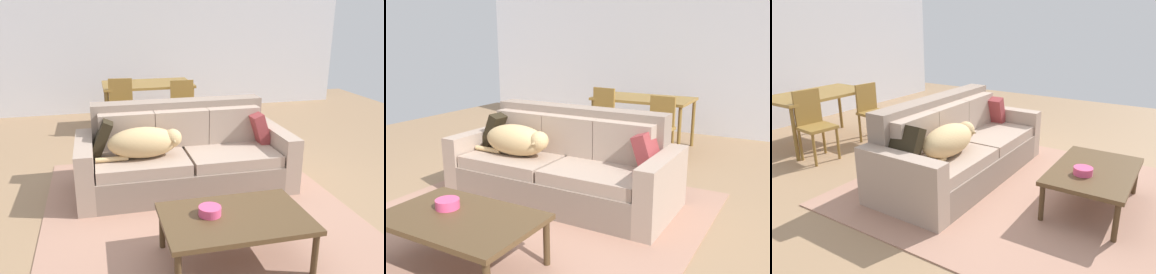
# 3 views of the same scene
# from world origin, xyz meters

# --- Properties ---
(ground_plane) EXTENTS (10.00, 10.00, 0.00)m
(ground_plane) POSITION_xyz_m (0.00, 0.00, 0.00)
(ground_plane) COLOR #9A7856
(back_partition) EXTENTS (8.00, 0.12, 2.70)m
(back_partition) POSITION_xyz_m (0.00, 4.00, 1.35)
(back_partition) COLOR silver
(back_partition) RESTS_ON ground
(area_rug) EXTENTS (3.03, 3.30, 0.01)m
(area_rug) POSITION_xyz_m (-0.07, -0.45, 0.01)
(area_rug) COLOR tan
(area_rug) RESTS_ON ground
(couch) EXTENTS (2.35, 1.01, 0.93)m
(couch) POSITION_xyz_m (-0.07, 0.25, 0.35)
(couch) COLOR gray
(couch) RESTS_ON ground
(dog_on_left_cushion) EXTENTS (0.90, 0.36, 0.32)m
(dog_on_left_cushion) POSITION_xyz_m (-0.52, 0.05, 0.62)
(dog_on_left_cushion) COLOR tan
(dog_on_left_cushion) RESTS_ON couch
(throw_pillow_by_left_arm) EXTENTS (0.29, 0.42, 0.41)m
(throw_pillow_by_left_arm) POSITION_xyz_m (-0.96, 0.30, 0.64)
(throw_pillow_by_left_arm) COLOR black
(throw_pillow_by_left_arm) RESTS_ON couch
(throw_pillow_by_right_arm) EXTENTS (0.25, 0.37, 0.39)m
(throw_pillow_by_right_arm) POSITION_xyz_m (0.82, 0.29, 0.62)
(throw_pillow_by_right_arm) COLOR #923537
(throw_pillow_by_right_arm) RESTS_ON couch
(coffee_table) EXTENTS (1.15, 0.75, 0.41)m
(coffee_table) POSITION_xyz_m (-0.01, -1.30, 0.37)
(coffee_table) COLOR brown
(coffee_table) RESTS_ON ground
(bowl_on_coffee_table) EXTENTS (0.18, 0.18, 0.07)m
(bowl_on_coffee_table) POSITION_xyz_m (-0.20, -1.24, 0.44)
(bowl_on_coffee_table) COLOR #EA4C7F
(bowl_on_coffee_table) RESTS_ON coffee_table
(dining_table) EXTENTS (1.46, 0.85, 0.76)m
(dining_table) POSITION_xyz_m (-0.13, 2.69, 0.69)
(dining_table) COLOR olive
(dining_table) RESTS_ON ground
(dining_chair_near_left) EXTENTS (0.44, 0.44, 0.93)m
(dining_chair_near_left) POSITION_xyz_m (-0.62, 2.16, 0.51)
(dining_chair_near_left) COLOR olive
(dining_chair_near_left) RESTS_ON ground
(dining_chair_near_right) EXTENTS (0.43, 0.43, 0.88)m
(dining_chair_near_right) POSITION_xyz_m (0.33, 2.06, 0.50)
(dining_chair_near_right) COLOR olive
(dining_chair_near_right) RESTS_ON ground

